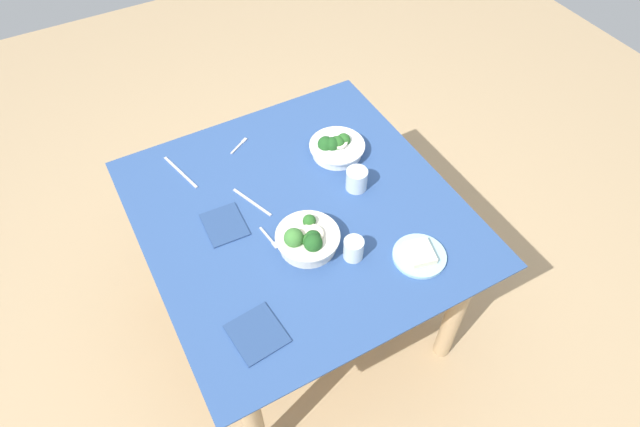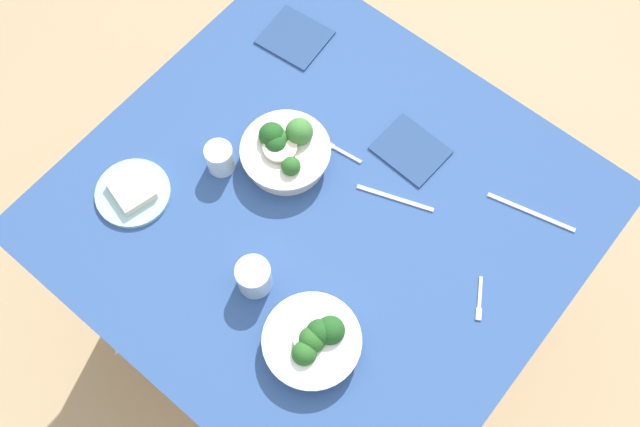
{
  "view_description": "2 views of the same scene",
  "coord_description": "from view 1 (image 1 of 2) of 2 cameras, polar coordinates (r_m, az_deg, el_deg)",
  "views": [
    {
      "loc": [
        1.13,
        -0.54,
        2.19
      ],
      "look_at": [
        0.05,
        0.06,
        0.71
      ],
      "focal_mm": 30.47,
      "sensor_mm": 36.0,
      "label": 1
    },
    {
      "loc": [
        -0.44,
        0.54,
        2.29
      ],
      "look_at": [
        -0.0,
        0.01,
        0.71
      ],
      "focal_mm": 41.08,
      "sensor_mm": 36.0,
      "label": 2
    }
  ],
  "objects": [
    {
      "name": "broccoli_bowl_far",
      "position": [
        2.12,
        1.7,
        6.99
      ],
      "size": [
        0.22,
        0.22,
        0.08
      ],
      "color": "white",
      "rests_on": "dining_table"
    },
    {
      "name": "dining_table",
      "position": [
        2.02,
        -2.07,
        -1.67
      ],
      "size": [
        1.15,
        1.09,
        0.71
      ],
      "color": "#2D4C84",
      "rests_on": "ground_plane"
    },
    {
      "name": "fork_by_near_bowl",
      "position": [
        1.86,
        -5.33,
        -2.64
      ],
      "size": [
        0.11,
        0.02,
        0.0
      ],
      "rotation": [
        0.0,
        0.0,
        0.13
      ],
      "color": "#B7B7BC",
      "rests_on": "dining_table"
    },
    {
      "name": "ground_plane",
      "position": [
        2.52,
        -1.69,
        -10.11
      ],
      "size": [
        6.0,
        6.0,
        0.0
      ],
      "primitive_type": "plane",
      "color": "tan"
    },
    {
      "name": "napkin_folded_lower",
      "position": [
        1.67,
        -6.63,
        -12.41
      ],
      "size": [
        0.17,
        0.16,
        0.01
      ],
      "primitive_type": "cube",
      "rotation": [
        0.0,
        0.0,
        0.1
      ],
      "color": "navy",
      "rests_on": "dining_table"
    },
    {
      "name": "table_knife_right",
      "position": [
        2.13,
        -14.44,
        4.23
      ],
      "size": [
        0.21,
        0.06,
        0.0
      ],
      "primitive_type": "cube",
      "rotation": [
        0.0,
        0.0,
        3.38
      ],
      "color": "#B7B7BC",
      "rests_on": "dining_table"
    },
    {
      "name": "napkin_folded_upper",
      "position": [
        1.92,
        -10.01,
        -1.16
      ],
      "size": [
        0.17,
        0.14,
        0.01
      ],
      "primitive_type": "cube",
      "rotation": [
        0.0,
        0.0,
        -0.05
      ],
      "color": "navy",
      "rests_on": "dining_table"
    },
    {
      "name": "bread_side_plate",
      "position": [
        1.83,
        10.42,
        -4.3
      ],
      "size": [
        0.18,
        0.18,
        0.03
      ],
      "color": "#99C6D1",
      "rests_on": "dining_table"
    },
    {
      "name": "table_knife_left",
      "position": [
        1.98,
        -7.15,
        1.19
      ],
      "size": [
        0.18,
        0.08,
        0.0
      ],
      "primitive_type": "cube",
      "rotation": [
        0.0,
        0.0,
        3.5
      ],
      "color": "#B7B7BC",
      "rests_on": "dining_table"
    },
    {
      "name": "fork_by_far_bowl",
      "position": [
        2.19,
        -8.45,
        7.12
      ],
      "size": [
        0.06,
        0.09,
        0.0
      ],
      "rotation": [
        0.0,
        0.0,
        2.11
      ],
      "color": "#B7B7BC",
      "rests_on": "dining_table"
    },
    {
      "name": "water_glass_center",
      "position": [
        1.79,
        3.54,
        -3.72
      ],
      "size": [
        0.07,
        0.07,
        0.08
      ],
      "primitive_type": "cylinder",
      "color": "silver",
      "rests_on": "dining_table"
    },
    {
      "name": "water_glass_side",
      "position": [
        1.99,
        3.89,
        3.57
      ],
      "size": [
        0.08,
        0.08,
        0.08
      ],
      "primitive_type": "cylinder",
      "color": "silver",
      "rests_on": "dining_table"
    },
    {
      "name": "broccoli_bowl_near",
      "position": [
        1.81,
        -1.34,
        -2.73
      ],
      "size": [
        0.22,
        0.22,
        0.11
      ],
      "color": "silver",
      "rests_on": "dining_table"
    }
  ]
}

